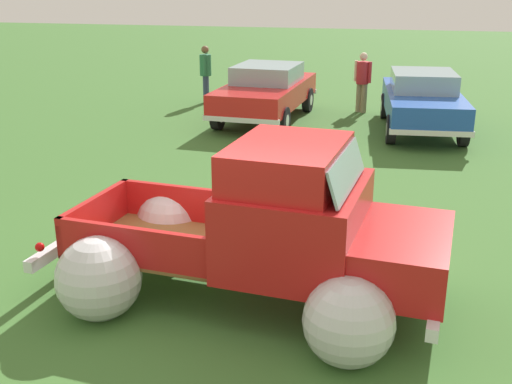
# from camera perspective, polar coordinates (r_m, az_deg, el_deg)

# --- Properties ---
(ground_plane) EXTENTS (80.00, 80.00, 0.00)m
(ground_plane) POSITION_cam_1_polar(r_m,az_deg,el_deg) (7.61, -1.33, -9.32)
(ground_plane) COLOR #3D6B2D
(vintage_pickup_truck) EXTENTS (4.78, 3.11, 1.96)m
(vintage_pickup_truck) POSITION_cam_1_polar(r_m,az_deg,el_deg) (7.16, 1.55, -4.46)
(vintage_pickup_truck) COLOR black
(vintage_pickup_truck) RESTS_ON ground
(show_car_0) EXTENTS (2.11, 4.42, 1.43)m
(show_car_0) POSITION_cam_1_polar(r_m,az_deg,el_deg) (16.55, 0.91, 9.25)
(show_car_0) COLOR black
(show_car_0) RESTS_ON ground
(show_car_1) EXTENTS (2.12, 4.40, 1.43)m
(show_car_1) POSITION_cam_1_polar(r_m,az_deg,el_deg) (15.87, 14.91, 8.17)
(show_car_1) COLOR black
(show_car_1) RESTS_ON ground
(spectator_0) EXTENTS (0.51, 0.46, 1.64)m
(spectator_0) POSITION_cam_1_polar(r_m,az_deg,el_deg) (17.72, 9.67, 10.14)
(spectator_0) COLOR gray
(spectator_0) RESTS_ON ground
(spectator_1) EXTENTS (0.39, 0.54, 1.68)m
(spectator_1) POSITION_cam_1_polar(r_m,az_deg,el_deg) (18.88, -4.61, 10.95)
(spectator_1) COLOR navy
(spectator_1) RESTS_ON ground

